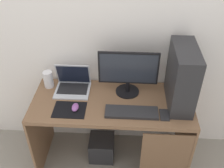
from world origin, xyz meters
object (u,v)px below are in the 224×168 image
pc_tower (182,77)px  speaker (48,79)px  cell_phone (164,115)px  subwoofer (102,147)px  monitor (128,72)px  laptop (73,85)px  mouse_left (75,107)px  keyboard (132,112)px

pc_tower → speaker: bearing=172.5°
speaker → cell_phone: bearing=-18.0°
subwoofer → monitor: bearing=24.3°
laptop → mouse_left: size_ratio=3.13×
speaker → mouse_left: size_ratio=1.60×
mouse_left → cell_phone: (0.71, -0.03, -0.02)m
subwoofer → cell_phone: bearing=-18.1°
pc_tower → keyboard: pc_tower is taller
pc_tower → laptop: bearing=172.4°
pc_tower → mouse_left: pc_tower is taller
monitor → cell_phone: (0.29, -0.27, -0.21)m
keyboard → subwoofer: keyboard is taller
pc_tower → keyboard: 0.48m
cell_phone → subwoofer: bearing=161.9°
keyboard → cell_phone: keyboard is taller
monitor → speaker: 0.72m
pc_tower → monitor: pc_tower is taller
laptop → keyboard: (0.52, -0.29, -0.03)m
laptop → subwoofer: 0.73m
keyboard → subwoofer: size_ratio=1.77×
pc_tower → cell_phone: 0.33m
monitor → pc_tower: bearing=-13.3°
keyboard → cell_phone: bearing=-2.1°
monitor → speaker: (-0.70, 0.05, -0.13)m
pc_tower → speaker: (-1.12, 0.15, -0.17)m
cell_phone → subwoofer: (-0.52, 0.17, -0.63)m
pc_tower → speaker: pc_tower is taller
monitor → subwoofer: monitor is taller
speaker → cell_phone: size_ratio=1.18×
cell_phone → mouse_left: bearing=177.6°
mouse_left → subwoofer: mouse_left is taller
keyboard → subwoofer: 0.71m
monitor → laptop: bearing=177.5°
subwoofer → keyboard: bearing=-31.4°
laptop → pc_tower: bearing=-7.6°
pc_tower → laptop: pc_tower is taller
speaker → cell_phone: speaker is taller
pc_tower → speaker: 1.14m
pc_tower → monitor: size_ratio=1.01×
laptop → keyboard: laptop is taller
laptop → speaker: bearing=172.9°
laptop → cell_phone: bearing=-20.8°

